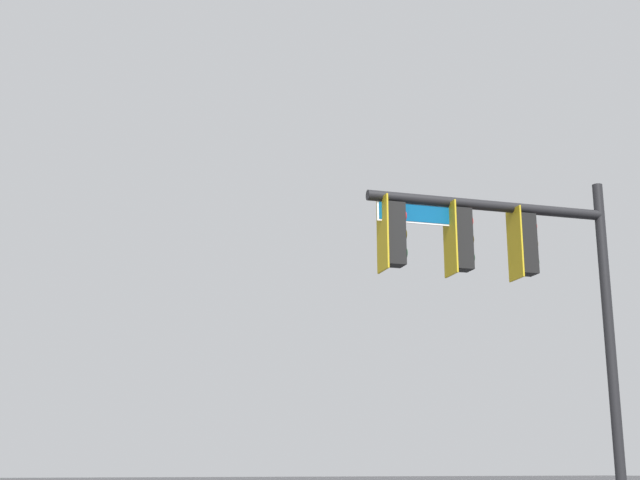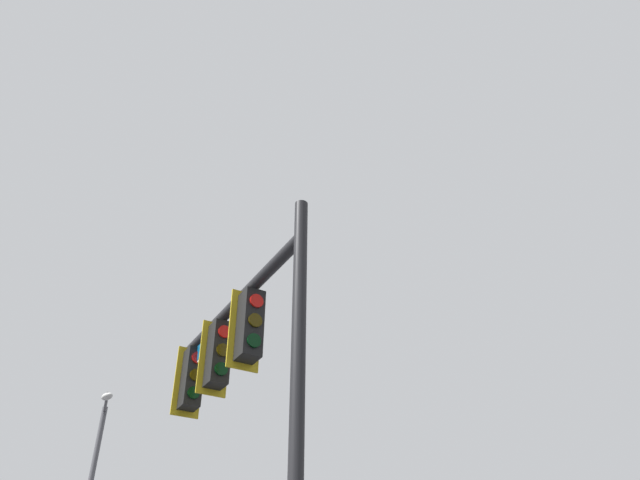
% 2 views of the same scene
% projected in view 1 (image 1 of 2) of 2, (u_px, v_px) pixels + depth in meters
% --- Properties ---
extents(signal_pole_near, '(4.59, 1.20, 6.87)m').
position_uv_depth(signal_pole_near, '(505.00, 267.00, 15.73)').
color(signal_pole_near, black).
rests_on(signal_pole_near, ground_plane).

